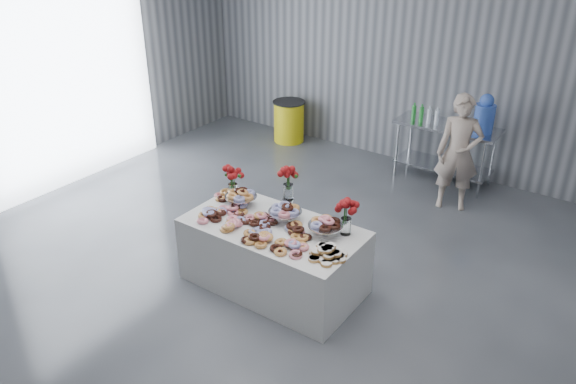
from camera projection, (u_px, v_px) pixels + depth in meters
name	position (u px, v px, depth m)	size (l,w,h in m)	color
ground	(236.00, 303.00, 5.93)	(9.00, 9.00, 0.00)	#3A3D42
room_walls	(205.00, 47.00, 4.92)	(8.04, 9.04, 4.02)	gray
display_table	(273.00, 256.00, 6.05)	(1.90, 1.00, 0.75)	white
prep_table	(445.00, 143.00, 8.30)	(1.50, 0.60, 0.90)	silver
donut_mounds	(270.00, 224.00, 5.82)	(1.80, 0.80, 0.09)	tan
cake_stand_left	(241.00, 195.00, 6.21)	(0.36, 0.36, 0.17)	silver
cake_stand_mid	(285.00, 210.00, 5.90)	(0.36, 0.36, 0.17)	silver
cake_stand_right	(326.00, 224.00, 5.65)	(0.36, 0.36, 0.17)	silver
danish_pile	(327.00, 250.00, 5.36)	(0.48, 0.48, 0.11)	white
bouquet_left	(232.00, 175.00, 6.31)	(0.26, 0.26, 0.42)	white
bouquet_right	(347.00, 208.00, 5.61)	(0.26, 0.26, 0.42)	white
bouquet_center	(288.00, 180.00, 5.99)	(0.26, 0.26, 0.57)	silver
water_jug	(485.00, 115.00, 7.81)	(0.28, 0.28, 0.55)	#4674EE
drink_bottles	(425.00, 114.00, 8.21)	(0.54, 0.08, 0.27)	#268C33
person	(459.00, 153.00, 7.49)	(0.59, 0.38, 1.60)	#CC8C93
trash_barrel	(289.00, 121.00, 9.88)	(0.57, 0.57, 0.73)	yellow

